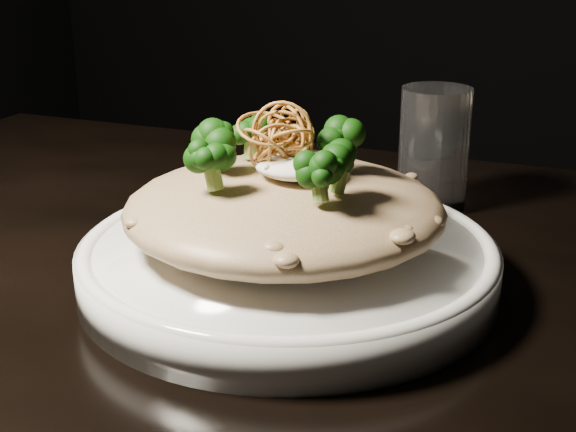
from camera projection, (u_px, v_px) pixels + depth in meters
name	position (u px, v px, depth m)	size (l,w,h in m)	color
table	(258.00, 375.00, 0.65)	(1.10, 0.80, 0.75)	black
plate	(288.00, 263.00, 0.61)	(0.32, 0.32, 0.03)	white
risotto	(284.00, 209.00, 0.60)	(0.24, 0.24, 0.05)	brown
broccoli	(280.00, 141.00, 0.58)	(0.15, 0.15, 0.06)	black
cheese	(297.00, 165.00, 0.59)	(0.06, 0.06, 0.02)	white
shallots	(287.00, 127.00, 0.58)	(0.06, 0.06, 0.04)	#93591F
drinking_glass	(434.00, 149.00, 0.76)	(0.07, 0.07, 0.12)	white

